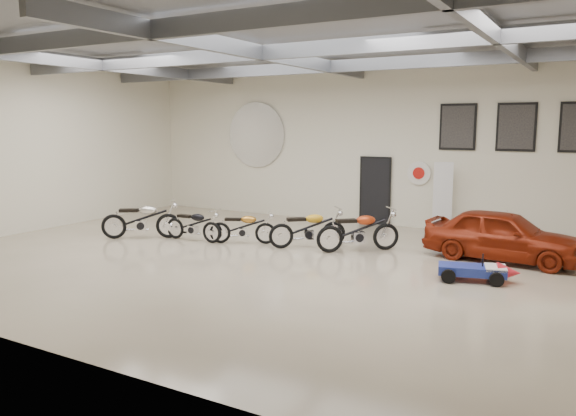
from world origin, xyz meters
The scene contains 18 objects.
floor centered at (0.00, 0.00, 0.00)m, with size 16.00×12.00×0.01m, color tan.
ceiling centered at (0.00, 0.00, 5.00)m, with size 16.00×12.00×0.01m, color gray.
back_wall centered at (0.00, 6.00, 2.50)m, with size 16.00×0.02×5.00m, color silver.
left_wall centered at (-8.00, 0.00, 2.50)m, with size 0.02×12.00×5.00m, color silver.
ceiling_beams centered at (0.00, 0.00, 4.75)m, with size 15.80×11.80×0.32m, color slate, non-canonical shape.
door centered at (0.50, 5.95, 1.05)m, with size 0.92×0.08×2.10m, color black.
logo_plaque centered at (-4.00, 5.95, 2.80)m, with size 2.30×0.06×1.16m, color silver, non-canonical shape.
poster_left centered at (3.00, 5.96, 3.10)m, with size 1.05×0.08×1.35m, color black, non-canonical shape.
poster_mid centered at (4.60, 5.96, 3.10)m, with size 1.05×0.08×1.35m, color black, non-canonical shape.
oil_sign centered at (1.90, 5.95, 1.70)m, with size 0.72×0.10×0.72m, color white, non-canonical shape.
banner_stand centered at (2.76, 5.50, 1.01)m, with size 0.55×0.22×2.02m, color white, non-canonical shape.
motorcycle_silver centered at (-4.35, 0.52, 0.56)m, with size 2.15×0.67×1.12m, color silver, non-canonical shape.
motorcycle_black centered at (-2.88, 0.99, 0.47)m, with size 1.79×0.56×0.93m, color silver, non-canonical shape.
motorcycle_gold centered at (-1.50, 1.37, 0.46)m, with size 1.76×0.55×0.92m, color silver, non-canonical shape.
motorcycle_yellow centered at (0.23, 1.83, 0.52)m, with size 2.01×0.62×1.05m, color silver, non-canonical shape.
motorcycle_red centered at (1.56, 2.04, 0.55)m, with size 2.12×0.66×1.10m, color silver, non-canonical shape.
go_kart centered at (4.76, 0.72, 0.30)m, with size 1.63×0.73×0.59m, color navy, non-canonical shape.
vintage_car centered at (4.87, 2.83, 0.61)m, with size 3.56×1.44×1.21m, color maroon.
Camera 1 is at (6.88, -10.87, 3.18)m, focal length 35.00 mm.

